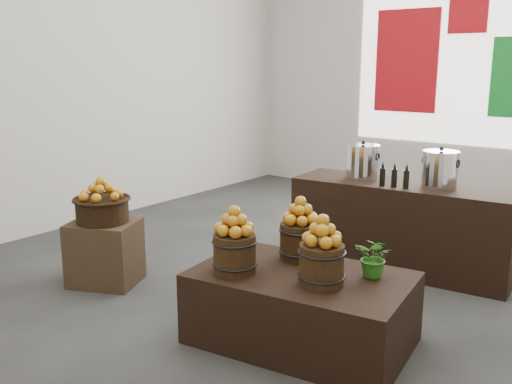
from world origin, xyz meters
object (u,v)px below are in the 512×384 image
Objects in this scene: wicker_basket at (102,210)px; stock_pot_center at (440,170)px; display_table at (301,308)px; stock_pot_left at (362,163)px; crate at (105,253)px; counter at (401,226)px.

stock_pot_center is at bearing 41.49° from wicker_basket.
stock_pot_center is at bearing 74.24° from display_table.
stock_pot_left is 1.00× the size of stock_pot_center.
display_table is at bearing 3.85° from crate.
wicker_basket is (0.00, 0.00, 0.38)m from crate.
display_table is (1.94, 0.13, -0.41)m from wicker_basket.
counter is at bearing 5.31° from stock_pot_left.
display_table is at bearing -93.48° from counter.
wicker_basket reaches higher than crate.
stock_pot_center is at bearing 41.49° from crate.
counter is 0.69m from stock_pot_left.
stock_pot_center is at bearing 5.31° from stock_pot_left.
counter reaches higher than display_table.
display_table is at bearing -75.23° from stock_pot_left.
stock_pot_left is at bearing 51.74° from crate.
crate is 0.39× the size of display_table.
wicker_basket is at bearing 0.00° from crate.
crate is at bearing 176.15° from display_table.
display_table is at bearing -98.06° from stock_pot_center.
counter is at bearing 84.13° from display_table.
display_table is at bearing 3.85° from wicker_basket.
display_table is 0.73× the size of counter.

